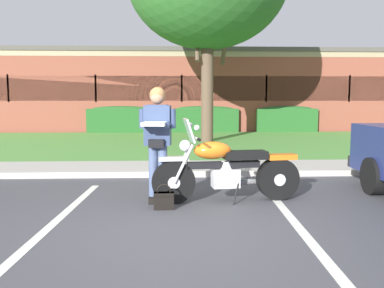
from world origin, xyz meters
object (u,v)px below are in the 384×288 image
object	(u,v)px
rider_person	(157,135)
hedge_left	(122,119)
handbag	(164,199)
brick_building	(180,92)
hedge_center_right	(285,118)
motorcycle	(232,169)
hedge_center_left	(204,118)

from	to	relation	value
rider_person	hedge_left	xyz separation A→B (m)	(-2.12, 12.61, -0.36)
handbag	brick_building	bearing A→B (deg)	88.49
hedge_center_right	brick_building	xyz separation A→B (m)	(-4.74, 5.20, 1.27)
hedge_left	rider_person	bearing A→B (deg)	-80.45
motorcycle	rider_person	world-z (taller)	rider_person
handbag	brick_building	world-z (taller)	brick_building
hedge_center_left	hedge_center_right	distance (m)	3.72
motorcycle	handbag	xyz separation A→B (m)	(-1.01, -0.41, -0.34)
motorcycle	rider_person	bearing A→B (deg)	-176.99
motorcycle	hedge_left	xyz separation A→B (m)	(-3.23, 12.56, 0.16)
rider_person	hedge_left	distance (m)	12.80
handbag	hedge_left	bearing A→B (deg)	99.71
motorcycle	handbag	world-z (taller)	motorcycle
rider_person	hedge_center_left	world-z (taller)	rider_person
hedge_center_left	brick_building	xyz separation A→B (m)	(-1.02, 5.20, 1.27)
handbag	hedge_center_left	xyz separation A→B (m)	(1.50, 12.97, 0.51)
handbag	hedge_center_left	distance (m)	13.06
rider_person	handbag	xyz separation A→B (m)	(0.10, -0.35, -0.86)
rider_person	hedge_center_right	bearing A→B (deg)	67.15
brick_building	motorcycle	bearing A→B (deg)	-88.29
brick_building	handbag	bearing A→B (deg)	-91.51
rider_person	brick_building	world-z (taller)	brick_building
brick_building	hedge_center_left	bearing A→B (deg)	-78.86
rider_person	hedge_center_left	xyz separation A→B (m)	(1.60, 12.61, -0.36)
handbag	hedge_center_left	world-z (taller)	hedge_center_left
motorcycle	hedge_center_left	bearing A→B (deg)	87.75
hedge_left	hedge_center_right	xyz separation A→B (m)	(7.44, -0.00, -0.00)
motorcycle	hedge_center_right	xyz separation A→B (m)	(4.21, 12.56, 0.16)
hedge_center_left	motorcycle	bearing A→B (deg)	-92.25
rider_person	handbag	distance (m)	0.94
hedge_left	brick_building	size ratio (longest dim) A/B	0.13
rider_person	brick_building	bearing A→B (deg)	88.16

